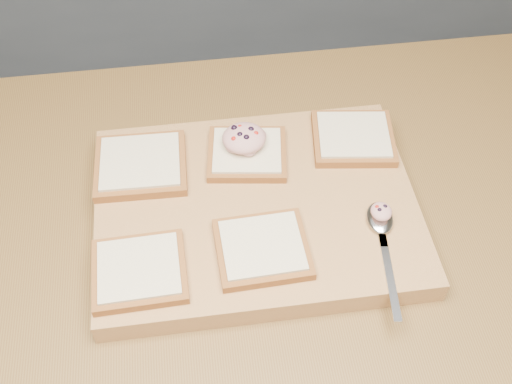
# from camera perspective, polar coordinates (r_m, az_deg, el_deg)

# --- Properties ---
(island_counter) EXTENTS (2.00, 0.80, 0.90)m
(island_counter) POSITION_cam_1_polar(r_m,az_deg,el_deg) (1.29, 2.71, -15.52)
(island_counter) COLOR slate
(island_counter) RESTS_ON ground
(cutting_board) EXTENTS (0.44, 0.34, 0.04)m
(cutting_board) POSITION_cam_1_polar(r_m,az_deg,el_deg) (0.90, 0.00, -1.53)
(cutting_board) COLOR #B3844C
(cutting_board) RESTS_ON island_counter
(bread_far_left) EXTENTS (0.13, 0.12, 0.02)m
(bread_far_left) POSITION_cam_1_polar(r_m,az_deg,el_deg) (0.94, -10.22, 2.40)
(bread_far_left) COLOR brown
(bread_far_left) RESTS_ON cutting_board
(bread_far_center) EXTENTS (0.13, 0.12, 0.02)m
(bread_far_center) POSITION_cam_1_polar(r_m,az_deg,el_deg) (0.94, -0.80, 3.46)
(bread_far_center) COLOR brown
(bread_far_center) RESTS_ON cutting_board
(bread_far_right) EXTENTS (0.13, 0.12, 0.02)m
(bread_far_right) POSITION_cam_1_polar(r_m,az_deg,el_deg) (0.97, 8.65, 4.80)
(bread_far_right) COLOR brown
(bread_far_right) RESTS_ON cutting_board
(bread_near_left) EXTENTS (0.12, 0.11, 0.02)m
(bread_near_left) POSITION_cam_1_polar(r_m,az_deg,el_deg) (0.83, -10.34, -6.88)
(bread_near_left) COLOR brown
(bread_near_left) RESTS_ON cutting_board
(bread_near_center) EXTENTS (0.12, 0.11, 0.02)m
(bread_near_center) POSITION_cam_1_polar(r_m,az_deg,el_deg) (0.83, 0.57, -5.02)
(bread_near_center) COLOR brown
(bread_near_center) RESTS_ON cutting_board
(tuna_salad_dollop) EXTENTS (0.06, 0.06, 0.03)m
(tuna_salad_dollop) POSITION_cam_1_polar(r_m,az_deg,el_deg) (0.93, -1.07, 4.83)
(tuna_salad_dollop) COLOR tan
(tuna_salad_dollop) RESTS_ON bread_far_center
(spoon) EXTENTS (0.04, 0.18, 0.01)m
(spoon) POSITION_cam_1_polar(r_m,az_deg,el_deg) (0.87, 11.06, -2.99)
(spoon) COLOR silver
(spoon) RESTS_ON cutting_board
(spoon_salad) EXTENTS (0.03, 0.03, 0.02)m
(spoon_salad) POSITION_cam_1_polar(r_m,az_deg,el_deg) (0.87, 11.08, -1.70)
(spoon_salad) COLOR tan
(spoon_salad) RESTS_ON spoon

